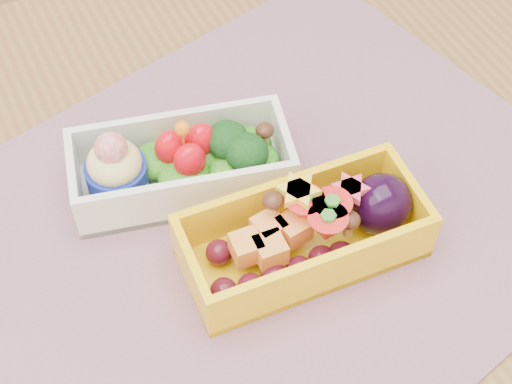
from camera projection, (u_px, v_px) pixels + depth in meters
name	position (u px, v px, depth m)	size (l,w,h in m)	color
table	(271.00, 301.00, 0.73)	(1.20, 0.80, 0.75)	brown
placemat	(251.00, 227.00, 0.66)	(0.56, 0.43, 0.00)	gray
bento_white	(180.00, 165.00, 0.67)	(0.20, 0.12, 0.08)	white
bento_yellow	(309.00, 233.00, 0.62)	(0.20, 0.10, 0.07)	yellow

